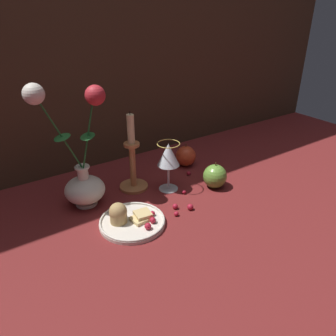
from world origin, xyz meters
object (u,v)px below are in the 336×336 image
at_px(plate_with_pastries, 130,219).
at_px(wine_glass, 168,156).
at_px(apple_beside_vase, 215,176).
at_px(apple_near_glass, 186,156).
at_px(vase, 82,171).
at_px(candlestick, 133,164).

bearing_deg(plate_with_pastries, wine_glass, 26.87).
relative_size(wine_glass, apple_beside_vase, 1.81).
distance_m(plate_with_pastries, apple_near_glass, 0.42).
bearing_deg(apple_beside_vase, wine_glass, 151.60).
bearing_deg(apple_near_glass, wine_glass, -144.32).
bearing_deg(apple_near_glass, vase, -173.80).
relative_size(candlestick, apple_near_glass, 2.99).
bearing_deg(apple_beside_vase, vase, 160.83).
relative_size(apple_beside_vase, apple_near_glass, 1.03).
bearing_deg(vase, apple_near_glass, 6.20).
bearing_deg(vase, apple_beside_vase, -19.17).
height_order(plate_with_pastries, apple_beside_vase, apple_beside_vase).
bearing_deg(candlestick, apple_beside_vase, -32.82).
relative_size(plate_with_pastries, wine_glass, 1.13).
xyz_separation_m(vase, wine_glass, (0.27, -0.07, 0.01)).
xyz_separation_m(vase, apple_beside_vase, (0.41, -0.14, -0.08)).
xyz_separation_m(plate_with_pastries, apple_beside_vase, (0.35, 0.03, 0.02)).
relative_size(candlestick, apple_beside_vase, 2.90).
distance_m(wine_glass, apple_near_glass, 0.21).
bearing_deg(vase, wine_glass, -13.89).
distance_m(apple_beside_vase, apple_near_glass, 0.19).
height_order(vase, plate_with_pastries, vase).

